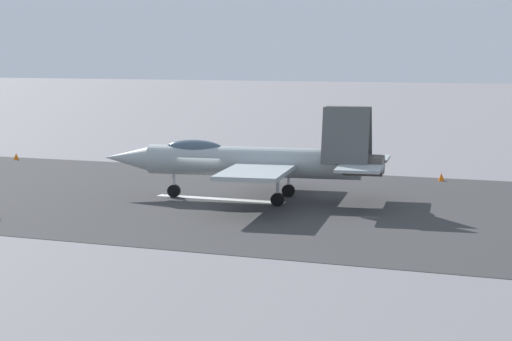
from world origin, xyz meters
The scene contains 6 objects.
ground_plane centered at (0.00, 0.00, 0.00)m, with size 400.00×400.00×0.00m, color gray.
runway_strip centered at (-0.02, 0.00, 0.01)m, with size 240.00×26.00×0.02m.
fighter_jet centered at (-3.01, -0.32, 2.35)m, with size 17.22×13.30×5.54m.
marker_cone_near centered at (-12.14, -11.75, 0.28)m, with size 0.44×0.44×0.55m, color orange.
marker_cone_mid centered at (2.62, -11.75, 0.28)m, with size 0.44×0.44×0.55m, color orange.
marker_cone_far centered at (21.57, -11.75, 0.28)m, with size 0.44×0.44×0.55m, color orange.
Camera 1 is at (-20.07, 46.27, 8.57)m, focal length 60.66 mm.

